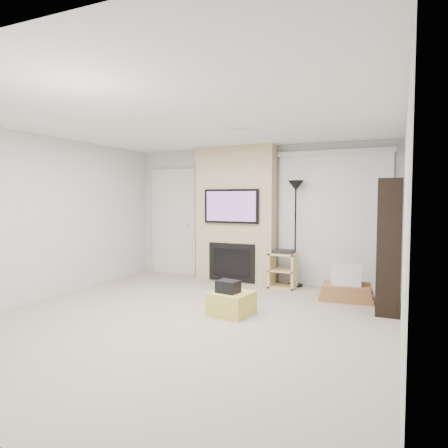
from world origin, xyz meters
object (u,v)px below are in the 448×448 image
at_px(av_stand, 283,268).
at_px(box_stack, 347,287).
at_px(ottoman, 232,303).
at_px(bookshelf, 390,245).
at_px(floor_lamp, 296,203).

height_order(av_stand, box_stack, av_stand).
xyz_separation_m(ottoman, bookshelf, (1.89, 1.05, 0.75)).
distance_m(av_stand, bookshelf, 1.97).
relative_size(box_stack, bookshelf, 0.45).
xyz_separation_m(floor_lamp, av_stand, (-0.16, -0.20, -1.11)).
bearing_deg(bookshelf, av_stand, 154.92).
distance_m(ottoman, box_stack, 1.95).
xyz_separation_m(av_stand, box_stack, (1.11, -0.40, -0.15)).
relative_size(av_stand, bookshelf, 0.37).
bearing_deg(box_stack, av_stand, 160.09).
distance_m(ottoman, av_stand, 1.87).
bearing_deg(av_stand, bookshelf, -25.08).
relative_size(ottoman, floor_lamp, 0.27).
bearing_deg(bookshelf, ottoman, -150.92).
height_order(ottoman, floor_lamp, floor_lamp).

